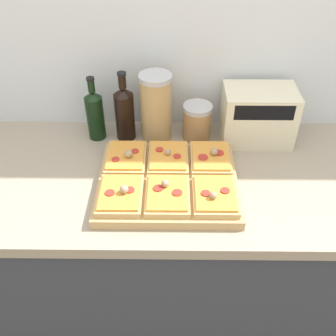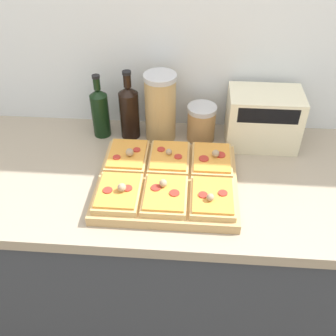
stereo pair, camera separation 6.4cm
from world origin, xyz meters
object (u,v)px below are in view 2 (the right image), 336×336
(wine_bottle, at_px, (129,111))
(cutting_board, at_px, (167,182))
(olive_oil_bottle, at_px, (100,111))
(toaster_oven, at_px, (263,119))
(grain_jar_tall, at_px, (160,107))
(grain_jar_short, at_px, (201,123))

(wine_bottle, bearing_deg, cutting_board, -60.15)
(olive_oil_bottle, height_order, toaster_oven, olive_oil_bottle)
(cutting_board, bearing_deg, olive_oil_bottle, 133.91)
(grain_jar_tall, relative_size, toaster_oven, 0.92)
(wine_bottle, relative_size, toaster_oven, 0.95)
(cutting_board, bearing_deg, wine_bottle, 119.85)
(olive_oil_bottle, distance_m, grain_jar_tall, 0.23)
(wine_bottle, bearing_deg, grain_jar_short, -0.00)
(toaster_oven, bearing_deg, wine_bottle, 179.09)
(cutting_board, xyz_separation_m, grain_jar_tall, (-0.05, 0.29, 0.11))
(wine_bottle, relative_size, grain_jar_tall, 1.03)
(wine_bottle, bearing_deg, toaster_oven, -0.91)
(wine_bottle, relative_size, grain_jar_short, 1.93)
(cutting_board, height_order, grain_jar_short, grain_jar_short)
(olive_oil_bottle, bearing_deg, grain_jar_short, 0.00)
(cutting_board, height_order, wine_bottle, wine_bottle)
(olive_oil_bottle, xyz_separation_m, toaster_oven, (0.61, -0.01, 0.00))
(wine_bottle, height_order, grain_jar_short, wine_bottle)
(cutting_board, xyz_separation_m, wine_bottle, (-0.16, 0.29, 0.09))
(grain_jar_tall, bearing_deg, cutting_board, -80.64)
(cutting_board, relative_size, grain_jar_tall, 1.74)
(olive_oil_bottle, relative_size, grain_jar_tall, 0.96)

